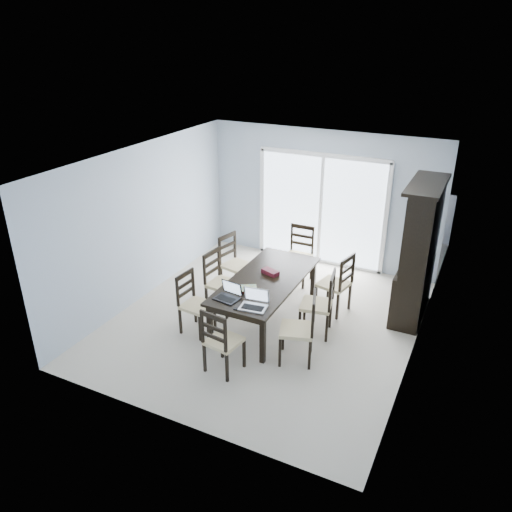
{
  "coord_description": "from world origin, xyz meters",
  "views": [
    {
      "loc": [
        2.85,
        -6.17,
        4.26
      ],
      "look_at": [
        -0.17,
        0.0,
        1.1
      ],
      "focal_mm": 35.0,
      "sensor_mm": 36.0,
      "label": 1
    }
  ],
  "objects_px": {
    "dining_table": "(266,283)",
    "game_box": "(270,272)",
    "laptop_silver": "(253,304)",
    "chair_right_mid": "(324,297)",
    "chair_end_far": "(300,248)",
    "chair_right_near": "(304,321)",
    "cell_phone": "(238,309)",
    "chair_end_near": "(219,336)",
    "china_hutch": "(418,253)",
    "chair_left_mid": "(218,275)",
    "laptop_dark": "(226,296)",
    "chair_left_far": "(232,257)",
    "chair_right_far": "(340,278)",
    "chair_left_near": "(191,296)",
    "hot_tub": "(326,223)"
  },
  "relations": [
    {
      "from": "laptop_silver",
      "to": "dining_table",
      "type": "bearing_deg",
      "value": 96.18
    },
    {
      "from": "china_hutch",
      "to": "chair_end_far",
      "type": "relative_size",
      "value": 1.84
    },
    {
      "from": "chair_right_far",
      "to": "cell_phone",
      "type": "xyz_separation_m",
      "value": [
        -0.91,
        -1.76,
        0.13
      ]
    },
    {
      "from": "game_box",
      "to": "hot_tub",
      "type": "height_order",
      "value": "hot_tub"
    },
    {
      "from": "laptop_dark",
      "to": "hot_tub",
      "type": "height_order",
      "value": "laptop_dark"
    },
    {
      "from": "china_hutch",
      "to": "chair_right_far",
      "type": "distance_m",
      "value": 1.26
    },
    {
      "from": "chair_right_far",
      "to": "chair_end_far",
      "type": "height_order",
      "value": "chair_end_far"
    },
    {
      "from": "dining_table",
      "to": "laptop_silver",
      "type": "distance_m",
      "value": 0.91
    },
    {
      "from": "laptop_dark",
      "to": "dining_table",
      "type": "bearing_deg",
      "value": 81.86
    },
    {
      "from": "chair_end_near",
      "to": "dining_table",
      "type": "bearing_deg",
      "value": 98.93
    },
    {
      "from": "dining_table",
      "to": "game_box",
      "type": "xyz_separation_m",
      "value": [
        -0.01,
        0.17,
        0.11
      ]
    },
    {
      "from": "hot_tub",
      "to": "laptop_dark",
      "type": "bearing_deg",
      "value": -90.36
    },
    {
      "from": "chair_end_far",
      "to": "laptop_silver",
      "type": "distance_m",
      "value": 2.47
    },
    {
      "from": "chair_left_near",
      "to": "hot_tub",
      "type": "relative_size",
      "value": 0.64
    },
    {
      "from": "chair_right_near",
      "to": "laptop_dark",
      "type": "height_order",
      "value": "chair_right_near"
    },
    {
      "from": "chair_left_near",
      "to": "chair_left_mid",
      "type": "xyz_separation_m",
      "value": [
        0.03,
        0.73,
        0.04
      ]
    },
    {
      "from": "china_hutch",
      "to": "chair_left_mid",
      "type": "distance_m",
      "value": 3.17
    },
    {
      "from": "dining_table",
      "to": "laptop_dark",
      "type": "distance_m",
      "value": 0.87
    },
    {
      "from": "china_hutch",
      "to": "cell_phone",
      "type": "xyz_separation_m",
      "value": [
        -1.98,
        -2.25,
        -0.32
      ]
    },
    {
      "from": "dining_table",
      "to": "chair_end_far",
      "type": "bearing_deg",
      "value": 92.16
    },
    {
      "from": "chair_right_mid",
      "to": "china_hutch",
      "type": "bearing_deg",
      "value": -53.14
    },
    {
      "from": "chair_end_far",
      "to": "game_box",
      "type": "relative_size",
      "value": 4.35
    },
    {
      "from": "chair_right_far",
      "to": "cell_phone",
      "type": "height_order",
      "value": "chair_right_far"
    },
    {
      "from": "chair_left_near",
      "to": "hot_tub",
      "type": "xyz_separation_m",
      "value": [
        0.69,
        4.21,
        -0.14
      ]
    },
    {
      "from": "chair_right_near",
      "to": "cell_phone",
      "type": "distance_m",
      "value": 0.92
    },
    {
      "from": "dining_table",
      "to": "chair_end_near",
      "type": "bearing_deg",
      "value": -89.65
    },
    {
      "from": "laptop_silver",
      "to": "chair_right_mid",
      "type": "bearing_deg",
      "value": 45.23
    },
    {
      "from": "dining_table",
      "to": "chair_end_near",
      "type": "height_order",
      "value": "chair_end_near"
    },
    {
      "from": "china_hutch",
      "to": "laptop_dark",
      "type": "height_order",
      "value": "china_hutch"
    },
    {
      "from": "chair_right_far",
      "to": "game_box",
      "type": "height_order",
      "value": "chair_right_far"
    },
    {
      "from": "chair_right_mid",
      "to": "hot_tub",
      "type": "distance_m",
      "value": 3.63
    },
    {
      "from": "chair_right_near",
      "to": "laptop_dark",
      "type": "bearing_deg",
      "value": 78.77
    },
    {
      "from": "laptop_silver",
      "to": "game_box",
      "type": "distance_m",
      "value": 1.08
    },
    {
      "from": "chair_left_far",
      "to": "chair_end_far",
      "type": "height_order",
      "value": "chair_end_far"
    },
    {
      "from": "laptop_dark",
      "to": "chair_right_far",
      "type": "bearing_deg",
      "value": 60.98
    },
    {
      "from": "chair_left_mid",
      "to": "game_box",
      "type": "height_order",
      "value": "chair_left_mid"
    },
    {
      "from": "chair_end_near",
      "to": "laptop_dark",
      "type": "xyz_separation_m",
      "value": [
        -0.25,
        0.64,
        0.21
      ]
    },
    {
      "from": "chair_end_far",
      "to": "chair_left_near",
      "type": "bearing_deg",
      "value": 69.53
    },
    {
      "from": "chair_left_mid",
      "to": "hot_tub",
      "type": "distance_m",
      "value": 3.55
    },
    {
      "from": "chair_left_far",
      "to": "hot_tub",
      "type": "distance_m",
      "value": 2.87
    },
    {
      "from": "dining_table",
      "to": "game_box",
      "type": "relative_size",
      "value": 7.98
    },
    {
      "from": "chair_right_mid",
      "to": "hot_tub",
      "type": "relative_size",
      "value": 0.69
    },
    {
      "from": "china_hutch",
      "to": "chair_right_far",
      "type": "bearing_deg",
      "value": -155.27
    },
    {
      "from": "chair_end_far",
      "to": "laptop_silver",
      "type": "relative_size",
      "value": 3.03
    },
    {
      "from": "chair_left_near",
      "to": "chair_end_far",
      "type": "height_order",
      "value": "chair_end_far"
    },
    {
      "from": "chair_right_mid",
      "to": "hot_tub",
      "type": "bearing_deg",
      "value": 7.58
    },
    {
      "from": "china_hutch",
      "to": "laptop_dark",
      "type": "bearing_deg",
      "value": -137.46
    },
    {
      "from": "cell_phone",
      "to": "chair_right_mid",
      "type": "bearing_deg",
      "value": 41.72
    },
    {
      "from": "chair_end_near",
      "to": "chair_end_far",
      "type": "distance_m",
      "value": 3.04
    },
    {
      "from": "china_hutch",
      "to": "chair_left_far",
      "type": "height_order",
      "value": "china_hutch"
    }
  ]
}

